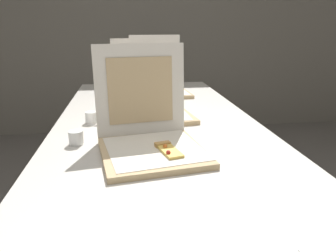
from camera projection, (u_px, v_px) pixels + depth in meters
wall_back at (137, 17)px, 3.51m from camera, size 10.00×0.10×2.60m
table at (159, 135)px, 1.51m from camera, size 0.99×2.38×0.76m
pizza_box_front at (150, 137)px, 1.20m from camera, size 0.43×0.45×0.39m
pizza_box_middle at (152, 105)px, 1.67m from camera, size 0.42×0.43×0.39m
pizza_box_back at (159, 85)px, 2.22m from camera, size 0.41×0.42×0.39m
cup_white_near_center at (76, 138)px, 1.27m from camera, size 0.06×0.06×0.06m
cup_white_mid at (91, 117)px, 1.55m from camera, size 0.06×0.06×0.06m
cup_white_far at (106, 104)px, 1.82m from camera, size 0.06×0.06×0.06m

